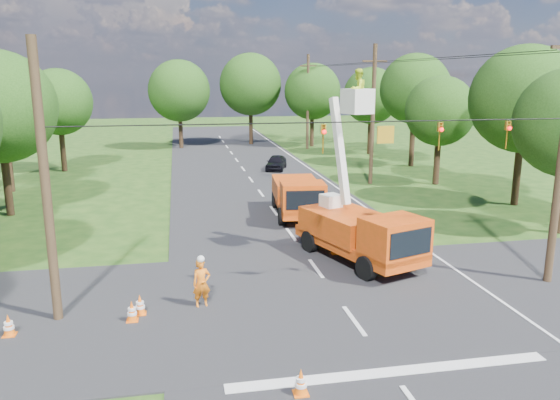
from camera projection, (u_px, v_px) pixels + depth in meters
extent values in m
plane|color=#1D4314|center=(261.00, 194.00, 36.90)|extent=(140.00, 140.00, 0.00)
cube|color=black|center=(261.00, 194.00, 36.90)|extent=(12.00, 100.00, 0.06)
cube|color=black|center=(337.00, 298.00, 19.66)|extent=(56.00, 10.00, 0.07)
cube|color=silver|center=(391.00, 373.00, 14.68)|extent=(9.00, 0.45, 0.02)
cube|color=silver|center=(340.00, 191.00, 37.91)|extent=(0.12, 90.00, 0.02)
cube|color=#E74910|center=(357.00, 243.00, 23.45)|extent=(4.32, 6.83, 0.48)
cube|color=#E74910|center=(394.00, 238.00, 21.32)|extent=(2.82, 2.49, 1.60)
cube|color=black|center=(411.00, 243.00, 20.54)|extent=(1.94, 0.73, 1.02)
cube|color=#E74910|center=(346.00, 224.00, 24.03)|extent=(3.67, 4.56, 1.07)
cylinder|color=black|center=(366.00, 268.00, 21.25)|extent=(0.65, 1.04, 0.98)
cylinder|color=black|center=(410.00, 259.00, 22.34)|extent=(0.65, 1.04, 0.98)
cylinder|color=black|center=(310.00, 241.00, 24.69)|extent=(0.65, 1.04, 0.98)
cylinder|color=black|center=(350.00, 234.00, 25.78)|extent=(0.65, 1.04, 0.98)
cube|color=silver|center=(331.00, 201.00, 24.84)|extent=(1.02, 1.02, 0.59)
cube|color=silver|center=(340.00, 151.00, 23.82)|extent=(0.75, 1.45, 4.64)
cube|color=silver|center=(357.00, 101.00, 22.38)|extent=(1.29, 1.29, 1.02)
imported|color=#C6E526|center=(358.00, 90.00, 22.28)|extent=(1.04, 0.99, 1.68)
cube|color=#E74910|center=(297.00, 203.00, 31.04)|extent=(2.83, 6.43, 0.47)
cube|color=#E74910|center=(303.00, 197.00, 28.68)|extent=(2.44, 1.97, 1.56)
cube|color=black|center=(305.00, 200.00, 27.81)|extent=(1.98, 0.24, 0.99)
cube|color=#E74910|center=(295.00, 188.00, 31.70)|extent=(2.78, 4.06, 1.04)
cylinder|color=black|center=(282.00, 216.00, 29.07)|extent=(0.42, 0.98, 0.96)
cylinder|color=black|center=(322.00, 215.00, 29.28)|extent=(0.42, 0.98, 0.96)
cylinder|color=black|center=(275.00, 200.00, 32.91)|extent=(0.42, 0.98, 0.96)
cylinder|color=black|center=(311.00, 199.00, 33.12)|extent=(0.42, 0.98, 0.96)
imported|color=#F94E15|center=(202.00, 283.00, 18.72)|extent=(0.69, 0.52, 1.72)
imported|color=black|center=(276.00, 162.00, 46.16)|extent=(2.58, 3.92, 1.24)
cone|color=#FB630D|center=(301.00, 381.00, 13.60)|extent=(0.36, 0.36, 0.70)
cube|color=#FB630D|center=(301.00, 394.00, 13.68)|extent=(0.38, 0.38, 0.04)
cylinder|color=white|center=(301.00, 379.00, 13.59)|extent=(0.26, 0.26, 0.09)
cylinder|color=white|center=(301.00, 385.00, 13.62)|extent=(0.31, 0.31, 0.09)
cone|color=#FB630D|center=(336.00, 246.00, 24.33)|extent=(0.36, 0.36, 0.70)
cube|color=#FB630D|center=(335.00, 254.00, 24.41)|extent=(0.38, 0.38, 0.04)
cylinder|color=white|center=(336.00, 245.00, 24.32)|extent=(0.26, 0.26, 0.09)
cylinder|color=white|center=(335.00, 248.00, 24.35)|extent=(0.31, 0.31, 0.09)
cone|color=#FB630D|center=(338.00, 217.00, 29.30)|extent=(0.36, 0.36, 0.70)
cube|color=#FB630D|center=(337.00, 223.00, 29.38)|extent=(0.38, 0.38, 0.04)
cylinder|color=white|center=(338.00, 216.00, 29.29)|extent=(0.26, 0.26, 0.09)
cylinder|color=white|center=(338.00, 219.00, 29.32)|extent=(0.31, 0.31, 0.09)
cone|color=#FB630D|center=(140.00, 304.00, 18.17)|extent=(0.36, 0.36, 0.70)
cube|color=#FB630D|center=(141.00, 314.00, 18.25)|extent=(0.38, 0.38, 0.04)
cylinder|color=white|center=(140.00, 303.00, 18.16)|extent=(0.26, 0.26, 0.09)
cylinder|color=white|center=(140.00, 307.00, 18.19)|extent=(0.31, 0.31, 0.09)
cone|color=#FB630D|center=(132.00, 311.00, 17.68)|extent=(0.36, 0.36, 0.70)
cube|color=#FB630D|center=(133.00, 320.00, 17.76)|extent=(0.38, 0.38, 0.04)
cylinder|color=white|center=(132.00, 309.00, 17.67)|extent=(0.26, 0.26, 0.09)
cylinder|color=white|center=(132.00, 313.00, 17.70)|extent=(0.31, 0.31, 0.09)
cone|color=#FB630D|center=(9.00, 325.00, 16.68)|extent=(0.36, 0.36, 0.70)
cube|color=#FB630D|center=(10.00, 335.00, 16.75)|extent=(0.38, 0.38, 0.04)
cylinder|color=white|center=(8.00, 323.00, 16.66)|extent=(0.26, 0.26, 0.09)
cylinder|color=white|center=(9.00, 328.00, 16.70)|extent=(0.31, 0.31, 0.09)
cone|color=#FB630D|center=(346.00, 192.00, 35.55)|extent=(0.36, 0.36, 0.70)
cube|color=#FB630D|center=(346.00, 197.00, 35.63)|extent=(0.38, 0.38, 0.04)
cylinder|color=white|center=(346.00, 191.00, 35.54)|extent=(0.26, 0.26, 0.09)
cylinder|color=white|center=(346.00, 194.00, 35.57)|extent=(0.31, 0.31, 0.09)
cylinder|color=#4C3823|center=(373.00, 116.00, 39.23)|extent=(0.30, 0.30, 10.00)
cube|color=#4C3823|center=(375.00, 61.00, 38.38)|extent=(1.80, 0.12, 0.12)
cylinder|color=#4C3823|center=(308.00, 102.00, 58.39)|extent=(0.30, 0.30, 10.00)
cube|color=#4C3823|center=(308.00, 66.00, 57.54)|extent=(1.80, 0.12, 0.12)
cylinder|color=#4C3823|center=(46.00, 185.00, 16.93)|extent=(0.30, 0.30, 9.00)
cylinder|color=black|center=(326.00, 122.00, 18.16)|extent=(18.00, 0.04, 0.04)
cube|color=#B58415|center=(386.00, 135.00, 18.64)|extent=(0.60, 0.05, 0.60)
imported|color=#B58415|center=(323.00, 139.00, 18.26)|extent=(0.16, 0.20, 1.00)
sphere|color=#FF0C0C|center=(324.00, 132.00, 18.09)|extent=(0.14, 0.14, 0.14)
imported|color=#B58415|center=(440.00, 136.00, 19.02)|extent=(0.16, 0.20, 1.00)
sphere|color=#FF0C0C|center=(442.00, 130.00, 18.85)|extent=(0.14, 0.14, 0.14)
imported|color=#B58415|center=(507.00, 135.00, 19.49)|extent=(0.16, 0.20, 1.00)
sphere|color=#FF0C0C|center=(510.00, 128.00, 19.32)|extent=(0.14, 0.14, 0.14)
cylinder|color=#382616|center=(7.00, 178.00, 30.83)|extent=(0.44, 0.44, 4.36)
cylinder|color=#382616|center=(8.00, 158.00, 37.18)|extent=(0.44, 0.44, 4.62)
sphere|color=#1B4111|center=(1.00, 96.00, 36.24)|extent=(5.80, 5.80, 5.80)
cylinder|color=#382616|center=(63.00, 147.00, 45.26)|extent=(0.44, 0.44, 4.05)
sphere|color=#1B4111|center=(59.00, 102.00, 44.44)|extent=(5.40, 5.40, 5.40)
cylinder|color=#382616|center=(518.00, 168.00, 33.35)|extent=(0.44, 0.44, 4.58)
sphere|color=#1B4111|center=(524.00, 99.00, 32.42)|extent=(6.40, 6.40, 6.40)
cylinder|color=#382616|center=(437.00, 159.00, 39.82)|extent=(0.44, 0.44, 3.78)
sphere|color=#1B4111|center=(440.00, 111.00, 39.05)|extent=(5.00, 5.00, 5.00)
cylinder|color=#382616|center=(412.00, 139.00, 47.66)|extent=(0.44, 0.44, 4.75)
sphere|color=#1B4111|center=(415.00, 89.00, 46.70)|extent=(6.00, 6.00, 6.00)
cylinder|color=#382616|center=(370.00, 133.00, 55.21)|extent=(0.44, 0.44, 4.14)
sphere|color=#1B4111|center=(371.00, 96.00, 54.37)|extent=(5.60, 5.60, 5.60)
cylinder|color=#382616|center=(181.00, 128.00, 59.45)|extent=(0.44, 0.44, 4.40)
sphere|color=#1B4111|center=(179.00, 91.00, 58.55)|extent=(6.60, 6.60, 6.60)
cylinder|color=#382616|center=(251.00, 123.00, 62.76)|extent=(0.44, 0.44, 4.84)
sphere|color=#1B4111|center=(250.00, 84.00, 61.78)|extent=(7.00, 7.00, 7.00)
cylinder|color=#382616|center=(312.00, 127.00, 61.12)|extent=(0.44, 0.44, 4.31)
sphere|color=#1B4111|center=(312.00, 91.00, 60.24)|extent=(6.20, 6.20, 6.20)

